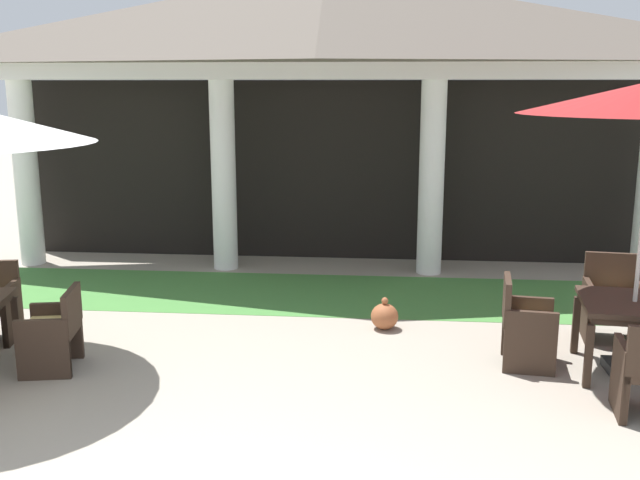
# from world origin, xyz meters

# --- Properties ---
(background_pavilion) EXTENTS (10.63, 2.43, 4.43)m
(background_pavilion) POSITION_xyz_m (0.00, 7.72, 3.39)
(background_pavilion) COLOR white
(background_pavilion) RESTS_ON ground
(lawn_strip) EXTENTS (12.43, 2.02, 0.01)m
(lawn_strip) POSITION_xyz_m (0.00, 6.31, 0.00)
(lawn_strip) COLOR #47843D
(lawn_strip) RESTS_ON ground
(patio_table_near_foreground) EXTENTS (1.10, 1.10, 0.74)m
(patio_table_near_foreground) POSITION_xyz_m (3.34, 3.86, 0.65)
(patio_table_near_foreground) COLOR #38281E
(patio_table_near_foreground) RESTS_ON ground
(patio_chair_near_foreground_west) EXTENTS (0.58, 0.62, 0.91)m
(patio_chair_near_foreground_west) POSITION_xyz_m (2.34, 3.98, 0.42)
(patio_chair_near_foreground_west) COLOR #38281E
(patio_chair_near_foreground_west) RESTS_ON ground
(patio_chair_near_foreground_north) EXTENTS (0.69, 0.65, 0.94)m
(patio_chair_near_foreground_north) POSITION_xyz_m (3.46, 4.87, 0.43)
(patio_chair_near_foreground_north) COLOR #38281E
(patio_chair_near_foreground_north) RESTS_ON ground
(patio_chair_mid_left_east) EXTENTS (0.62, 0.69, 0.82)m
(patio_chair_mid_left_east) POSITION_xyz_m (-2.39, 3.44, 0.39)
(patio_chair_mid_left_east) COLOR #38281E
(patio_chair_mid_left_east) RESTS_ON ground
(terracotta_urn) EXTENTS (0.32, 0.32, 0.38)m
(terracotta_urn) POSITION_xyz_m (0.91, 4.95, 0.16)
(terracotta_urn) COLOR #9E5633
(terracotta_urn) RESTS_ON ground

